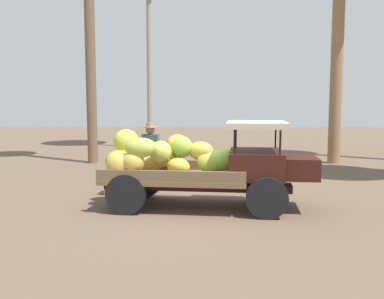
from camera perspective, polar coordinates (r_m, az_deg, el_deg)
ground_plane at (r=9.61m, az=1.98°, el=-7.29°), size 60.00×60.00×0.00m
truck at (r=9.15m, az=1.84°, el=-2.01°), size 4.59×2.18×1.85m
farmer at (r=10.79m, az=-5.59°, el=-0.47°), size 0.52×0.48×1.75m
wooden_crate at (r=10.79m, az=-10.19°, el=-4.56°), size 0.48×0.48×0.49m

